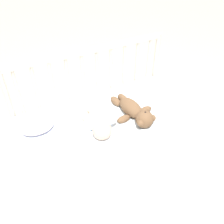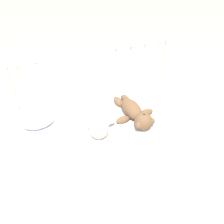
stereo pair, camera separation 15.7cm
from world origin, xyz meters
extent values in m
plane|color=#C6B293|center=(0.00, 0.00, 0.00)|extent=(12.00, 12.00, 0.00)
cube|color=silver|center=(0.00, 0.00, 0.26)|extent=(1.32, 0.70, 0.53)
cylinder|color=beige|center=(-0.64, 0.37, 0.46)|extent=(0.04, 0.04, 0.93)
cylinder|color=beige|center=(0.64, 0.37, 0.46)|extent=(0.04, 0.04, 0.93)
cube|color=beige|center=(0.00, 0.37, 0.91)|extent=(1.29, 0.03, 0.04)
cylinder|color=beige|center=(-0.56, 0.37, 0.71)|extent=(0.02, 0.02, 0.36)
cylinder|color=beige|center=(-0.44, 0.37, 0.71)|extent=(0.02, 0.02, 0.36)
cylinder|color=beige|center=(-0.31, 0.37, 0.71)|extent=(0.02, 0.02, 0.36)
cylinder|color=beige|center=(-0.19, 0.37, 0.71)|extent=(0.02, 0.02, 0.36)
cylinder|color=beige|center=(-0.06, 0.37, 0.71)|extent=(0.02, 0.02, 0.36)
cylinder|color=beige|center=(0.06, 0.37, 0.71)|extent=(0.02, 0.02, 0.36)
cylinder|color=beige|center=(0.19, 0.37, 0.71)|extent=(0.02, 0.02, 0.36)
cylinder|color=beige|center=(0.31, 0.37, 0.71)|extent=(0.02, 0.02, 0.36)
cylinder|color=beige|center=(0.44, 0.37, 0.71)|extent=(0.02, 0.02, 0.36)
cylinder|color=beige|center=(0.56, 0.37, 0.71)|extent=(0.02, 0.02, 0.36)
cube|color=white|center=(0.02, -0.02, 0.53)|extent=(0.78, 0.53, 0.01)
ellipsoid|color=brown|center=(0.15, -0.02, 0.58)|extent=(0.14, 0.25, 0.11)
sphere|color=brown|center=(0.16, -0.19, 0.59)|extent=(0.13, 0.13, 0.13)
sphere|color=tan|center=(0.16, -0.19, 0.63)|extent=(0.05, 0.05, 0.05)
sphere|color=black|center=(0.16, -0.19, 0.65)|extent=(0.02, 0.02, 0.02)
sphere|color=brown|center=(0.22, -0.20, 0.59)|extent=(0.05, 0.05, 0.05)
sphere|color=brown|center=(0.11, -0.21, 0.59)|extent=(0.05, 0.05, 0.05)
ellipsoid|color=brown|center=(0.25, -0.07, 0.55)|extent=(0.11, 0.06, 0.05)
ellipsoid|color=brown|center=(0.06, -0.08, 0.55)|extent=(0.11, 0.06, 0.05)
ellipsoid|color=brown|center=(0.17, 0.14, 0.56)|extent=(0.07, 0.12, 0.06)
ellipsoid|color=brown|center=(0.11, 0.13, 0.56)|extent=(0.07, 0.12, 0.06)
ellipsoid|color=white|center=(-0.15, -0.02, 0.56)|extent=(0.13, 0.17, 0.07)
sphere|color=beige|center=(-0.15, -0.15, 0.59)|extent=(0.13, 0.13, 0.13)
ellipsoid|color=white|center=(-0.06, -0.10, 0.59)|extent=(0.10, 0.05, 0.05)
ellipsoid|color=white|center=(-0.24, -0.06, 0.55)|extent=(0.10, 0.05, 0.05)
sphere|color=beige|center=(-0.03, -0.07, 0.55)|extent=(0.04, 0.04, 0.04)
sphere|color=beige|center=(-0.27, -0.07, 0.55)|extent=(0.04, 0.04, 0.04)
ellipsoid|color=beige|center=(-0.12, 0.08, 0.55)|extent=(0.05, 0.10, 0.05)
ellipsoid|color=beige|center=(-0.18, 0.08, 0.55)|extent=(0.05, 0.10, 0.05)
sphere|color=beige|center=(-0.12, 0.13, 0.55)|extent=(0.04, 0.04, 0.04)
sphere|color=beige|center=(-0.18, 0.12, 0.55)|extent=(0.04, 0.04, 0.04)
ellipsoid|color=silver|center=(-0.52, 0.13, 0.56)|extent=(0.23, 0.17, 0.06)
camera|label=1|loc=(-0.65, -1.25, 1.73)|focal=40.00mm
camera|label=2|loc=(-0.51, -1.31, 1.73)|focal=40.00mm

